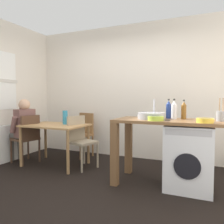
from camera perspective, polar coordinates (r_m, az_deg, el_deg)
ground_plane at (r=3.31m, az=-6.01°, el=-18.07°), size 5.46×5.46×0.00m
wall_back at (r=4.68m, az=4.58°, el=5.15°), size 4.60×0.10×2.70m
radiator at (r=4.71m, az=-26.19°, el=-7.45°), size 0.10×0.80×0.70m
dining_table at (r=4.22m, az=-14.17°, el=-4.38°), size 1.10×0.76×0.74m
chair_person_seat at (r=4.51m, az=-20.58°, el=-5.74°), size 0.48×0.48×0.90m
chair_opposite at (r=4.03m, az=-8.06°, el=-6.63°), size 0.51×0.51×0.90m
chair_spare_by_wall at (r=4.81m, az=-7.35°, el=-4.99°), size 0.48×0.48×0.90m
seated_person at (r=4.62m, az=-21.73°, el=-3.50°), size 0.54×0.54×1.20m
kitchen_counter at (r=3.25m, az=10.69°, el=-4.58°), size 1.50×0.68×0.92m
washing_machine at (r=3.24m, az=18.94°, el=-10.70°), size 0.60×0.61×0.86m
sink_basin at (r=3.24m, az=9.84°, el=-0.97°), size 0.38×0.38×0.09m
tap at (r=3.41m, az=10.58°, el=0.84°), size 0.02×0.02×0.28m
bottle_tall_green at (r=3.38m, az=14.09°, el=0.59°), size 0.07×0.07×0.29m
bottle_squat_brown at (r=3.29m, az=15.40°, el=0.51°), size 0.08×0.08×0.29m
bottle_clear_small at (r=3.35m, az=17.66°, el=0.41°), size 0.07×0.07×0.27m
mixing_bowl at (r=3.02m, az=10.99°, el=-1.54°), size 0.21×0.21×0.06m
utensil_crock at (r=3.20m, az=25.79°, el=-0.88°), size 0.11×0.11×0.30m
colander at (r=2.93m, az=22.45°, el=-1.93°), size 0.20×0.20×0.06m
vase at (r=4.19m, az=-11.75°, el=-1.36°), size 0.09×0.09×0.25m
scissors at (r=3.10m, az=13.20°, el=-1.97°), size 0.15×0.06×0.01m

